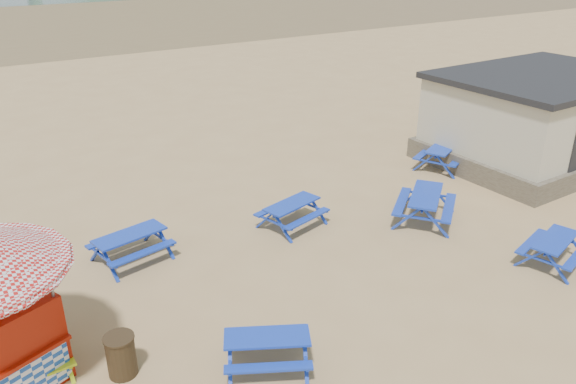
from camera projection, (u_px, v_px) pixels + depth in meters
ground at (318, 247)px, 14.70m from camera, size 400.00×400.00×0.00m
picnic_table_blue_a at (131, 247)px, 13.94m from camera, size 1.98×1.70×0.74m
picnic_table_blue_b at (292, 214)px, 15.63m from camera, size 1.97×1.73×0.71m
picnic_table_blue_c at (442, 157)px, 19.73m from camera, size 2.32×2.13×0.78m
picnic_table_blue_d at (267, 351)px, 10.45m from camera, size 2.01×1.89×0.67m
picnic_table_blue_e at (553, 251)px, 13.80m from camera, size 1.91×1.69×0.69m
picnic_table_blue_f at (425, 207)px, 15.94m from camera, size 2.53×2.45×0.83m
picnic_table_yellow at (22, 364)px, 10.11m from camera, size 1.63×1.32×0.68m
litter_bin at (121, 355)px, 10.20m from camera, size 0.57×0.57×0.83m
amenity_block at (539, 117)px, 20.10m from camera, size 7.40×5.40×3.15m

